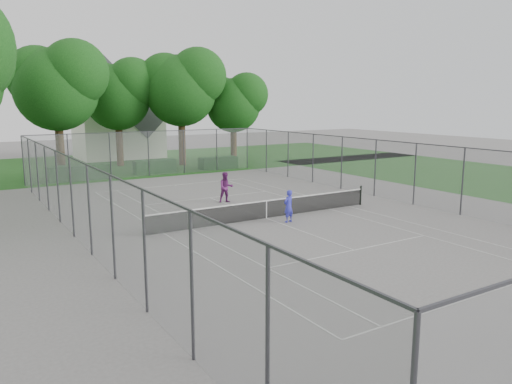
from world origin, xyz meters
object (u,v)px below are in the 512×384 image
girl_player (288,206)px  woman_player (226,187)px  house (118,118)px  tennis_net (266,209)px

girl_player → woman_player: bearing=-100.9°
house → girl_player: size_ratio=6.37×
woman_player → girl_player: bearing=-73.7°
girl_player → woman_player: size_ratio=0.90×
tennis_net → house: size_ratio=1.27×
house → girl_player: 32.62m
girl_player → tennis_net: bearing=-81.2°
house → woman_player: size_ratio=5.72×
house → girl_player: bearing=-92.5°
woman_player → tennis_net: bearing=-79.1°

